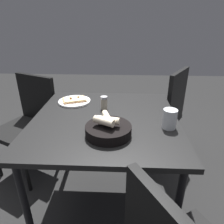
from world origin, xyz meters
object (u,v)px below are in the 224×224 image
at_px(dining_table, 105,127).
at_px(pepper_shaker, 104,104).
at_px(pizza_plate, 74,101).
at_px(chair_spare, 163,111).
at_px(chair_near, 30,119).
at_px(bread_basket, 108,129).
at_px(beer_glass, 169,120).

height_order(dining_table, pepper_shaker, pepper_shaker).
height_order(pizza_plate, chair_spare, chair_spare).
xyz_separation_m(dining_table, pizza_plate, (0.26, -0.26, 0.08)).
xyz_separation_m(pizza_plate, pepper_shaker, (-0.24, 0.12, 0.03)).
bearing_deg(chair_near, chair_spare, -169.43).
relative_size(dining_table, chair_spare, 1.02).
distance_m(pizza_plate, bread_basket, 0.55).
distance_m(bread_basket, pepper_shaker, 0.35).
distance_m(pizza_plate, chair_spare, 0.91).
relative_size(dining_table, chair_near, 1.07).
distance_m(dining_table, beer_glass, 0.42).
bearing_deg(beer_glass, bread_basket, 15.30).
bearing_deg(chair_near, dining_table, 149.41).
relative_size(beer_glass, pepper_shaker, 1.22).
bearing_deg(beer_glass, chair_near, -26.00).
relative_size(beer_glass, chair_near, 0.13).
bearing_deg(dining_table, chair_near, -30.59).
relative_size(bread_basket, pepper_shaker, 2.69).
relative_size(dining_table, pepper_shaker, 10.05).
bearing_deg(bread_basket, beer_glass, -164.70).
distance_m(beer_glass, pepper_shaker, 0.47).
xyz_separation_m(pizza_plate, beer_glass, (-0.64, 0.37, 0.04)).
distance_m(pepper_shaker, chair_near, 0.81).
distance_m(dining_table, chair_spare, 0.85).
xyz_separation_m(dining_table, pepper_shaker, (0.02, -0.14, 0.11)).
relative_size(chair_near, chair_spare, 0.96).
height_order(chair_near, chair_spare, chair_spare).
height_order(dining_table, beer_glass, beer_glass).
xyz_separation_m(pizza_plate, chair_near, (0.46, -0.17, -0.25)).
distance_m(pizza_plate, chair_near, 0.55).
xyz_separation_m(beer_glass, chair_near, (1.10, -0.54, -0.29)).
distance_m(chair_near, chair_spare, 1.26).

